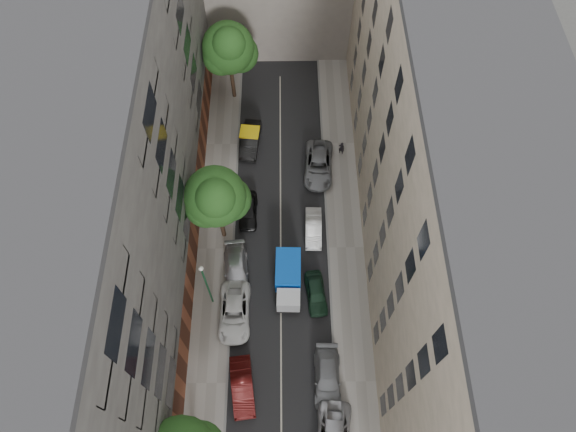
{
  "coord_description": "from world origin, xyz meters",
  "views": [
    {
      "loc": [
        0.43,
        -18.98,
        39.03
      ],
      "look_at": [
        0.62,
        -0.23,
        6.0
      ],
      "focal_mm": 32.0,
      "sensor_mm": 36.0,
      "label": 1
    }
  ],
  "objects_px": {
    "car_left_4": "(248,210)",
    "car_right_2": "(316,293)",
    "tree_mid": "(217,199)",
    "car_right_4": "(318,165)",
    "car_left_2": "(235,312)",
    "car_left_1": "(242,387)",
    "car_left_5": "(250,140)",
    "lamp_post": "(206,282)",
    "car_left_3": "(236,270)",
    "pedestrian": "(341,148)",
    "tarp_truck": "(288,279)",
    "car_right_1": "(327,377)",
    "car_right_3": "(313,228)",
    "tree_far": "(229,50)"
  },
  "relations": [
    {
      "from": "car_left_1",
      "to": "car_right_4",
      "type": "relative_size",
      "value": 0.81
    },
    {
      "from": "car_left_3",
      "to": "tree_mid",
      "type": "bearing_deg",
      "value": 103.34
    },
    {
      "from": "car_left_2",
      "to": "pedestrian",
      "type": "xyz_separation_m",
      "value": [
        9.27,
        15.64,
        0.19
      ]
    },
    {
      "from": "car_right_1",
      "to": "car_left_3",
      "type": "bearing_deg",
      "value": 130.4
    },
    {
      "from": "car_left_2",
      "to": "car_left_4",
      "type": "xyz_separation_m",
      "value": [
        0.8,
        9.2,
        -0.06
      ]
    },
    {
      "from": "car_left_1",
      "to": "car_right_4",
      "type": "distance_m",
      "value": 20.45
    },
    {
      "from": "tree_mid",
      "to": "car_right_4",
      "type": "bearing_deg",
      "value": 39.9
    },
    {
      "from": "tree_mid",
      "to": "lamp_post",
      "type": "bearing_deg",
      "value": -96.67
    },
    {
      "from": "car_left_1",
      "to": "car_left_3",
      "type": "distance_m",
      "value": 9.23
    },
    {
      "from": "car_left_4",
      "to": "lamp_post",
      "type": "height_order",
      "value": "lamp_post"
    },
    {
      "from": "car_left_2",
      "to": "car_right_4",
      "type": "height_order",
      "value": "car_right_4"
    },
    {
      "from": "car_left_5",
      "to": "lamp_post",
      "type": "height_order",
      "value": "lamp_post"
    },
    {
      "from": "car_left_4",
      "to": "car_right_2",
      "type": "bearing_deg",
      "value": -53.6
    },
    {
      "from": "car_left_2",
      "to": "car_right_3",
      "type": "distance_m",
      "value": 9.78
    },
    {
      "from": "tarp_truck",
      "to": "car_right_2",
      "type": "height_order",
      "value": "tarp_truck"
    },
    {
      "from": "car_left_1",
      "to": "car_right_2",
      "type": "relative_size",
      "value": 1.16
    },
    {
      "from": "car_left_3",
      "to": "pedestrian",
      "type": "bearing_deg",
      "value": 47.29
    },
    {
      "from": "car_left_1",
      "to": "car_right_2",
      "type": "height_order",
      "value": "car_left_1"
    },
    {
      "from": "tree_mid",
      "to": "car_left_5",
      "type": "bearing_deg",
      "value": 78.83
    },
    {
      "from": "car_left_1",
      "to": "car_left_2",
      "type": "distance_m",
      "value": 5.66
    },
    {
      "from": "tree_mid",
      "to": "car_right_1",
      "type": "bearing_deg",
      "value": -55.91
    },
    {
      "from": "car_left_1",
      "to": "car_left_5",
      "type": "bearing_deg",
      "value": 82.86
    },
    {
      "from": "car_left_1",
      "to": "car_left_2",
      "type": "bearing_deg",
      "value": 90.99
    },
    {
      "from": "car_left_4",
      "to": "tree_mid",
      "type": "height_order",
      "value": "tree_mid"
    },
    {
      "from": "car_right_1",
      "to": "tree_far",
      "type": "relative_size",
      "value": 0.53
    },
    {
      "from": "car_right_2",
      "to": "car_left_1",
      "type": "bearing_deg",
      "value": -134.58
    },
    {
      "from": "pedestrian",
      "to": "tarp_truck",
      "type": "bearing_deg",
      "value": 90.69
    },
    {
      "from": "tarp_truck",
      "to": "car_right_1",
      "type": "relative_size",
      "value": 1.04
    },
    {
      "from": "car_right_4",
      "to": "pedestrian",
      "type": "relative_size",
      "value": 3.59
    },
    {
      "from": "car_left_2",
      "to": "car_left_1",
      "type": "bearing_deg",
      "value": -81.82
    },
    {
      "from": "car_right_3",
      "to": "tree_far",
      "type": "height_order",
      "value": "tree_far"
    },
    {
      "from": "car_right_3",
      "to": "car_right_4",
      "type": "distance_m",
      "value": 6.5
    },
    {
      "from": "tree_mid",
      "to": "lamp_post",
      "type": "distance_m",
      "value": 6.24
    },
    {
      "from": "pedestrian",
      "to": "car_left_5",
      "type": "bearing_deg",
      "value": 14.02
    },
    {
      "from": "car_right_2",
      "to": "lamp_post",
      "type": "bearing_deg",
      "value": 176.45
    },
    {
      "from": "car_right_1",
      "to": "lamp_post",
      "type": "xyz_separation_m",
      "value": [
        -8.81,
        6.12,
        3.53
      ]
    },
    {
      "from": "car_right_1",
      "to": "car_right_2",
      "type": "bearing_deg",
      "value": 96.42
    },
    {
      "from": "car_right_1",
      "to": "lamp_post",
      "type": "height_order",
      "value": "lamp_post"
    },
    {
      "from": "car_left_1",
      "to": "car_right_4",
      "type": "bearing_deg",
      "value": 64.99
    },
    {
      "from": "car_left_1",
      "to": "car_left_3",
      "type": "bearing_deg",
      "value": 87.83
    },
    {
      "from": "tarp_truck",
      "to": "car_left_1",
      "type": "height_order",
      "value": "tarp_truck"
    },
    {
      "from": "tarp_truck",
      "to": "car_right_4",
      "type": "xyz_separation_m",
      "value": [
        2.88,
        11.36,
        -0.48
      ]
    },
    {
      "from": "car_left_4",
      "to": "car_right_2",
      "type": "distance_m",
      "value": 9.48
    },
    {
      "from": "car_left_4",
      "to": "tree_mid",
      "type": "xyz_separation_m",
      "value": [
        -1.94,
        -2.2,
        5.53
      ]
    },
    {
      "from": "car_left_2",
      "to": "car_right_2",
      "type": "height_order",
      "value": "car_left_2"
    },
    {
      "from": "car_left_3",
      "to": "car_right_3",
      "type": "height_order",
      "value": "car_left_3"
    },
    {
      "from": "tarp_truck",
      "to": "car_left_5",
      "type": "bearing_deg",
      "value": 104.96
    },
    {
      "from": "car_right_1",
      "to": "car_right_2",
      "type": "height_order",
      "value": "car_right_1"
    },
    {
      "from": "tarp_truck",
      "to": "car_right_2",
      "type": "bearing_deg",
      "value": -22.09
    },
    {
      "from": "car_left_3",
      "to": "car_right_2",
      "type": "xyz_separation_m",
      "value": [
        6.4,
        -2.06,
        -0.05
      ]
    }
  ]
}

